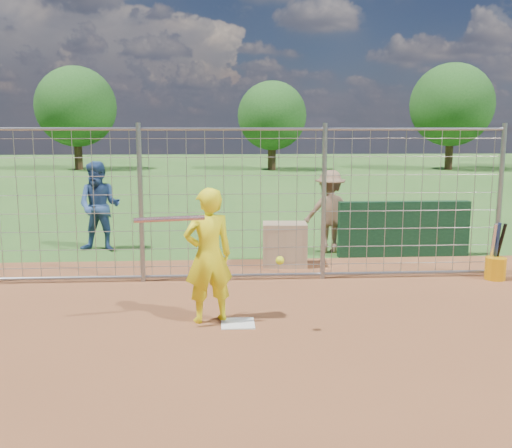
{
  "coord_description": "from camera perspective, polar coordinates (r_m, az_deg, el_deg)",
  "views": [
    {
      "loc": [
        -0.21,
        -7.27,
        2.5
      ],
      "look_at": [
        0.3,
        0.8,
        1.15
      ],
      "focal_mm": 40.0,
      "sensor_mm": 36.0,
      "label": 1
    }
  ],
  "objects": [
    {
      "name": "bystander_c",
      "position": [
        11.69,
        7.38,
        1.25
      ],
      "size": [
        1.13,
        0.69,
        1.68
      ],
      "primitive_type": "imported",
      "rotation": [
        0.0,
        0.0,
        3.21
      ],
      "color": "#856348",
      "rests_on": "ground"
    },
    {
      "name": "ground",
      "position": [
        7.69,
        -1.88,
        -9.5
      ],
      "size": [
        100.0,
        100.0,
        0.0
      ],
      "primitive_type": "plane",
      "color": "#2D591E",
      "rests_on": "ground"
    },
    {
      "name": "equipment_in_play",
      "position": [
        6.96,
        -6.02,
        -0.49
      ],
      "size": [
        1.81,
        0.41,
        0.57
      ],
      "color": "silver",
      "rests_on": "ground"
    },
    {
      "name": "home_plate",
      "position": [
        7.5,
        -1.83,
        -9.92
      ],
      "size": [
        0.43,
        0.43,
        0.02
      ],
      "primitive_type": "cube",
      "color": "silver",
      "rests_on": "ground"
    },
    {
      "name": "tree_line",
      "position": [
        35.58,
        1.81,
        11.43
      ],
      "size": [
        44.66,
        6.72,
        6.48
      ],
      "color": "#3F2B19",
      "rests_on": "ground"
    },
    {
      "name": "bystander_a",
      "position": [
        12.18,
        -15.39,
        1.71
      ],
      "size": [
        0.99,
        0.82,
        1.85
      ],
      "primitive_type": "imported",
      "rotation": [
        0.0,
        0.0,
        -0.14
      ],
      "color": "navy",
      "rests_on": "ground"
    },
    {
      "name": "backstop_fence",
      "position": [
        9.36,
        -2.3,
        1.85
      ],
      "size": [
        9.08,
        0.08,
        2.6
      ],
      "color": "gray",
      "rests_on": "ground"
    },
    {
      "name": "infield_dirt",
      "position": [
        4.95,
        -0.75,
        -20.79
      ],
      "size": [
        18.0,
        18.0,
        0.0
      ],
      "primitive_type": "plane",
      "color": "brown",
      "rests_on": "ground"
    },
    {
      "name": "batter",
      "position": [
        7.4,
        -4.78,
        -3.16
      ],
      "size": [
        0.74,
        0.6,
        1.77
      ],
      "primitive_type": "imported",
      "rotation": [
        0.0,
        0.0,
        3.44
      ],
      "color": "yellow",
      "rests_on": "ground"
    },
    {
      "name": "dugout_wall",
      "position": [
        11.62,
        14.54,
        -0.49
      ],
      "size": [
        2.6,
        0.2,
        1.1
      ],
      "primitive_type": "cube",
      "color": "#11381E",
      "rests_on": "ground"
    },
    {
      "name": "bucket_with_bats",
      "position": [
        10.38,
        22.83,
        -3.83
      ],
      "size": [
        0.34,
        0.37,
        0.97
      ],
      "color": "orange",
      "rests_on": "ground"
    },
    {
      "name": "equipment_bin",
      "position": [
        10.51,
        2.89,
        -2.06
      ],
      "size": [
        0.84,
        0.6,
        0.8
      ],
      "primitive_type": "cube",
      "rotation": [
        0.0,
        0.0,
        -0.07
      ],
      "color": "tan",
      "rests_on": "ground"
    }
  ]
}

